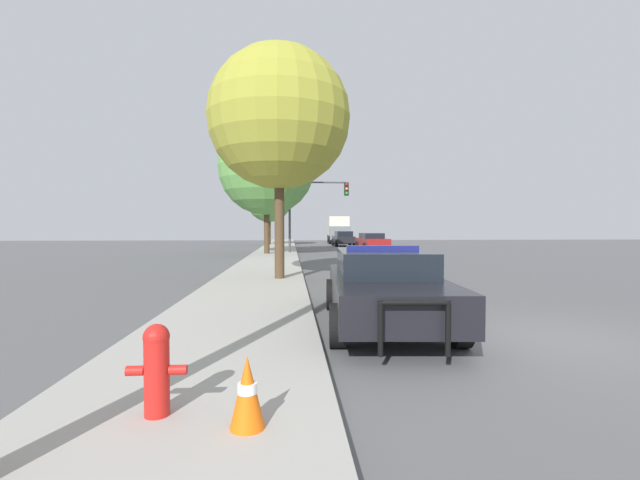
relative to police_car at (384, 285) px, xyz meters
name	(u,v)px	position (x,y,z in m)	size (l,w,h in m)	color
ground_plane	(537,338)	(2.30, -1.17, -0.75)	(110.00, 110.00, 0.00)	#565659
sidewalk_left	(224,340)	(-2.80, -1.17, -0.68)	(3.00, 110.00, 0.13)	#A3A099
police_car	(384,285)	(0.00, 0.00, 0.00)	(2.36, 5.12, 1.48)	black
fire_hydrant	(157,367)	(-2.95, -4.00, -0.18)	(0.53, 0.23, 0.83)	red
traffic_light	(314,201)	(-0.11, 21.55, 2.93)	(4.16, 0.35, 4.96)	#424247
car_background_oncoming	(372,241)	(4.69, 25.47, 0.00)	(2.16, 4.74, 1.38)	maroon
car_background_distant	(343,238)	(3.44, 33.68, 0.03)	(2.07, 3.99, 1.47)	black
box_truck	(339,229)	(3.90, 41.95, 0.90)	(2.79, 7.16, 3.09)	slate
tree_sidewalk_near	(279,118)	(-2.11, 6.41, 4.70)	(4.71, 4.71, 7.68)	#4C3823
tree_sidewalk_far	(269,200)	(-3.91, 35.92, 3.92)	(4.60, 4.60, 6.85)	#4C3823
tree_sidewalk_mid	(267,167)	(-3.29, 20.20, 5.01)	(6.27, 6.27, 8.77)	#4C3823
traffic_cone	(247,392)	(-2.11, -4.30, -0.31)	(0.30, 0.30, 0.62)	orange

